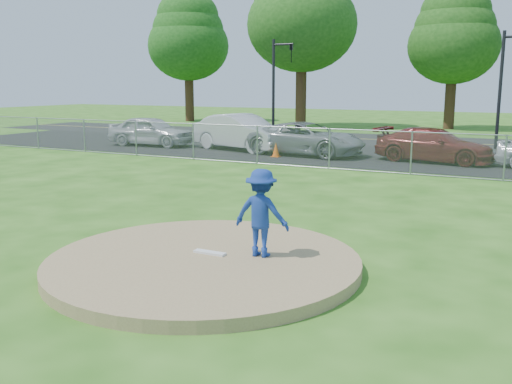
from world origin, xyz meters
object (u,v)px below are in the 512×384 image
Objects in this scene: parked_car_white at (242,132)px; parked_car_silver at (151,131)px; pitcher at (261,213)px; parked_car_gray at (307,139)px; tree_center at (454,34)px; tree_far_left at (188,36)px; traffic_cone at (276,150)px; parked_car_darkred at (434,145)px; traffic_signal_left at (277,80)px; tree_left at (302,10)px.

parked_car_silver is at bearing 109.57° from parked_car_white.
pitcher is 20.39m from parked_car_silver.
parked_car_silver is 0.85× the size of parked_car_gray.
tree_center is 22.65m from parked_car_silver.
traffic_cone is (16.74, -18.68, -6.73)m from tree_far_left.
parked_car_silver is 0.94× the size of parked_car_darkred.
traffic_signal_left is 8.80× the size of traffic_cone.
tree_far_left reaches higher than parked_car_darkred.
parked_car_silver is (-4.12, -6.42, -2.60)m from traffic_signal_left.
tree_far_left is at bearing 55.27° from parked_car_white.
tree_far_left is 2.28× the size of parked_car_darkred.
parked_car_white is at bearing -110.64° from tree_center.
parked_car_silver is at bearing -50.27° from pitcher.
parked_car_darkred is at bearing -93.84° from parked_car_silver.
tree_left is (11.00, -2.00, 1.18)m from tree_far_left.
tree_center reaches higher than parked_car_silver.
traffic_signal_left is at bearing 40.32° from parked_car_gray.
traffic_signal_left is at bearing -68.53° from pitcher.
tree_far_left is 2.42× the size of parked_car_silver.
tree_far_left is at bearing -177.27° from tree_center.
tree_center reaches higher than traffic_cone.
pitcher is (1.86, -33.49, -5.51)m from tree_center.
tree_center is at bearing 2.73° from tree_far_left.
tree_left reaches higher than parked_car_silver.
parked_car_silver is at bearing 95.53° from parked_car_gray.
tree_far_left is at bearing -57.52° from pitcher.
parked_car_darkred is at bearing -83.35° from tree_center.
parked_car_gray is (17.68, -17.46, -6.33)m from tree_far_left.
parked_car_white is at bearing -80.98° from traffic_signal_left.
traffic_signal_left reaches higher than parked_car_silver.
tree_far_left is 7.06× the size of pitcher.
pitcher is 0.29× the size of parked_car_white.
tree_center is 20.09m from parked_car_white.
parked_car_white is 0.99× the size of parked_car_gray.
traffic_cone is at bearing -107.17° from parked_car_white.
tree_left is 17.24m from parked_car_silver.
traffic_signal_left reaches higher than parked_car_white.
parked_car_darkred is (2.13, -18.25, -5.77)m from tree_center.
parked_car_gray reaches higher than traffic_cone.
traffic_cone is at bearing -65.50° from traffic_signal_left.
tree_center is (10.00, 3.00, -1.77)m from tree_left.
tree_center is at bearing -37.36° from parked_car_silver.
tree_far_left reaches higher than traffic_signal_left.
traffic_signal_left is at bearing -122.90° from tree_center.
tree_left reaches higher than parked_car_darkred.
parked_car_white is (-2.54, 1.63, 0.53)m from traffic_cone.
traffic_signal_left reaches higher than traffic_cone.
tree_far_left is 1.92× the size of traffic_signal_left.
parked_car_white is 3.51m from parked_car_gray.
pitcher reaches higher than parked_car_darkred.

